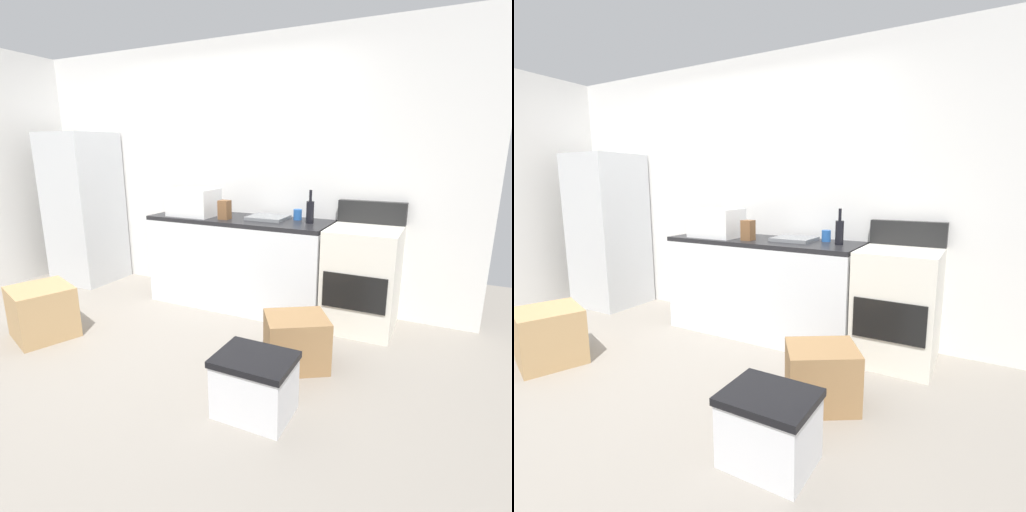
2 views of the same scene
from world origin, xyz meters
TOP-DOWN VIEW (x-y plane):
  - ground_plane at (0.00, 0.00)m, footprint 6.00×6.00m
  - wall_back at (0.00, 1.55)m, footprint 5.00×0.10m
  - kitchen_counter at (0.30, 1.20)m, footprint 1.80×0.60m
  - refrigerator at (-1.75, 1.15)m, footprint 0.68×0.66m
  - stove_oven at (1.52, 1.21)m, footprint 0.60×0.61m
  - microwave at (-0.18, 1.13)m, footprint 0.46×0.34m
  - sink_basin at (0.59, 1.26)m, footprint 0.36×0.32m
  - wine_bottle at (1.02, 1.22)m, footprint 0.07×0.07m
  - coffee_mug at (0.86, 1.34)m, footprint 0.08×0.08m
  - knife_block at (0.21, 1.08)m, footprint 0.10×0.10m
  - cardboard_box_large at (-0.87, -0.17)m, footprint 0.60×0.59m
  - cardboard_box_medium at (1.24, 0.31)m, footprint 0.56×0.54m
  - storage_bin at (1.21, -0.32)m, footprint 0.46×0.36m

SIDE VIEW (x-z plane):
  - ground_plane at x=0.00m, z-range 0.00..0.00m
  - storage_bin at x=1.21m, z-range 0.00..0.38m
  - cardboard_box_medium at x=1.24m, z-range 0.00..0.39m
  - cardboard_box_large at x=-0.87m, z-range 0.00..0.44m
  - kitchen_counter at x=0.30m, z-range 0.00..0.90m
  - stove_oven at x=1.52m, z-range -0.08..1.02m
  - refrigerator at x=-1.75m, z-range 0.00..1.73m
  - sink_basin at x=0.59m, z-range 0.90..0.93m
  - coffee_mug at x=0.86m, z-range 0.90..1.00m
  - knife_block at x=0.21m, z-range 0.90..1.08m
  - wine_bottle at x=1.02m, z-range 0.86..1.16m
  - microwave at x=-0.18m, z-range 0.90..1.17m
  - wall_back at x=0.00m, z-range 0.00..2.60m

